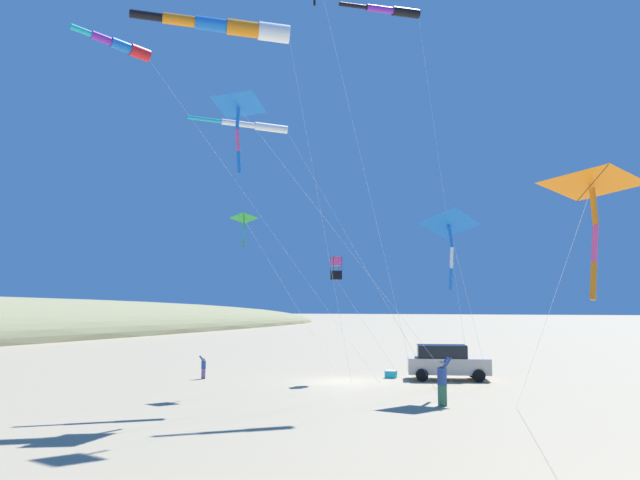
% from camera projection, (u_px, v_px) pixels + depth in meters
% --- Properties ---
extents(ground_plane, '(600.00, 600.00, 0.00)m').
position_uv_depth(ground_plane, '(342.00, 382.00, 31.91)').
color(ground_plane, tan).
extents(parked_car, '(4.64, 2.97, 1.85)m').
position_uv_depth(parked_car, '(446.00, 362.00, 32.78)').
color(parked_car, beige).
rests_on(parked_car, ground_plane).
extents(cooler_box, '(0.62, 0.42, 0.42)m').
position_uv_depth(cooler_box, '(391.00, 374.00, 33.46)').
color(cooler_box, '#1EB7C6').
rests_on(cooler_box, ground_plane).
extents(person_adult_flyer, '(0.69, 0.63, 1.92)m').
position_uv_depth(person_adult_flyer, '(442.00, 379.00, 24.11)').
color(person_adult_flyer, '#3D7F51').
rests_on(person_adult_flyer, ground_plane).
extents(person_child_green_jacket, '(0.44, 0.40, 1.25)m').
position_uv_depth(person_child_green_jacket, '(203.00, 366.00, 33.19)').
color(person_child_green_jacket, '#8E6B9E').
rests_on(person_child_green_jacket, ground_plane).
extents(kite_delta_orange_high_right, '(8.22, 10.49, 12.88)m').
position_uv_depth(kite_delta_orange_high_right, '(238.00, 106.00, 25.70)').
color(kite_delta_orange_high_right, blue).
rests_on(kite_delta_orange_high_right, ground_plane).
extents(kite_windsock_magenta_far_left, '(11.84, 10.20, 17.03)m').
position_uv_depth(kite_windsock_magenta_far_left, '(123.00, 46.00, 29.92)').
color(kite_windsock_magenta_far_left, red).
rests_on(kite_windsock_magenta_far_left, ground_plane).
extents(kite_delta_small_distant, '(4.03, 9.19, 7.54)m').
position_uv_depth(kite_delta_small_distant, '(591.00, 185.00, 15.84)').
color(kite_delta_small_distant, orange).
rests_on(kite_delta_small_distant, ground_plane).
extents(kite_box_blue_topmost, '(3.69, 1.45, 6.64)m').
position_uv_depth(kite_box_blue_topmost, '(336.00, 268.00, 33.33)').
color(kite_box_blue_topmost, '#EF4C93').
rests_on(kite_box_blue_topmost, ground_plane).
extents(kite_windsock_long_streamer_right, '(4.89, 7.01, 19.34)m').
position_uv_depth(kite_windsock_long_streamer_right, '(392.00, 11.00, 31.21)').
color(kite_windsock_long_streamer_right, black).
rests_on(kite_windsock_long_streamer_right, ground_plane).
extents(kite_windsock_rainbow_low_near, '(11.08, 3.09, 12.56)m').
position_uv_depth(kite_windsock_rainbow_low_near, '(254.00, 126.00, 28.42)').
color(kite_windsock_rainbow_low_near, white).
rests_on(kite_windsock_rainbow_low_near, ground_plane).
extents(kite_delta_long_streamer_left, '(2.50, 4.69, 8.34)m').
position_uv_depth(kite_delta_long_streamer_left, '(449.00, 225.00, 28.17)').
color(kite_delta_long_streamer_left, blue).
rests_on(kite_delta_long_streamer_left, ground_plane).
extents(kite_delta_black_fish_shape, '(2.99, 7.19, 8.46)m').
position_uv_depth(kite_delta_black_fish_shape, '(244.00, 219.00, 29.66)').
color(kite_delta_black_fish_shape, green).
rests_on(kite_delta_black_fish_shape, ground_plane).
extents(kite_windsock_white_trailing, '(7.20, 9.67, 17.17)m').
position_uv_depth(kite_windsock_white_trailing, '(234.00, 27.00, 28.05)').
color(kite_windsock_white_trailing, white).
rests_on(kite_windsock_white_trailing, ground_plane).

